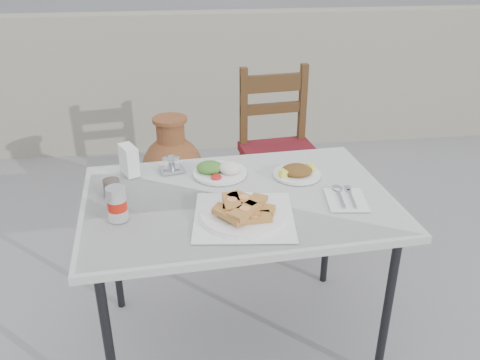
{
  "coord_description": "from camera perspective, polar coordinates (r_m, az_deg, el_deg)",
  "views": [
    {
      "loc": [
        -0.24,
        -1.97,
        1.83
      ],
      "look_at": [
        0.01,
        -0.01,
        0.85
      ],
      "focal_mm": 38.0,
      "sensor_mm": 36.0,
      "label": 1
    }
  ],
  "objects": [
    {
      "name": "chair",
      "position": [
        3.29,
        4.44,
        3.37
      ],
      "size": [
        0.52,
        0.52,
        1.06
      ],
      "rotation": [
        0.0,
        0.0,
        0.11
      ],
      "color": "#37210F",
      "rests_on": "ground"
    },
    {
      "name": "soda_can",
      "position": [
        2.03,
        -13.65,
        -2.59
      ],
      "size": [
        0.08,
        0.08,
        0.14
      ],
      "color": "silver",
      "rests_on": "cafe_table"
    },
    {
      "name": "pide_plate",
      "position": [
        2.01,
        0.43,
        -3.27
      ],
      "size": [
        0.44,
        0.44,
        0.08
      ],
      "rotation": [
        0.0,
        0.0,
        -0.12
      ],
      "color": "silver",
      "rests_on": "cafe_table"
    },
    {
      "name": "salad_chopped_plate",
      "position": [
        2.37,
        6.41,
        0.93
      ],
      "size": [
        0.22,
        0.22,
        0.05
      ],
      "color": "white",
      "rests_on": "cafe_table"
    },
    {
      "name": "ground",
      "position": [
        2.7,
        -0.28,
        -16.36
      ],
      "size": [
        80.0,
        80.0,
        0.0
      ],
      "primitive_type": "plane",
      "color": "slate",
      "rests_on": "ground"
    },
    {
      "name": "condiment_caddy",
      "position": [
        2.41,
        -7.69,
        1.58
      ],
      "size": [
        0.12,
        0.11,
        0.08
      ],
      "rotation": [
        0.0,
        0.0,
        0.23
      ],
      "color": "silver",
      "rests_on": "cafe_table"
    },
    {
      "name": "napkin_holder",
      "position": [
        2.41,
        -12.35,
        2.2
      ],
      "size": [
        0.1,
        0.13,
        0.14
      ],
      "rotation": [
        0.0,
        0.0,
        0.43
      ],
      "color": "silver",
      "rests_on": "cafe_table"
    },
    {
      "name": "cutlery_napkin",
      "position": [
        2.21,
        11.7,
        -1.93
      ],
      "size": [
        0.19,
        0.24,
        0.02
      ],
      "rotation": [
        0.0,
        0.0,
        -0.13
      ],
      "color": "silver",
      "rests_on": "cafe_table"
    },
    {
      "name": "back_wall",
      "position": [
        4.64,
        -4.16,
        10.94
      ],
      "size": [
        6.0,
        0.25,
        1.2
      ],
      "primitive_type": "cube",
      "color": "gray",
      "rests_on": "ground"
    },
    {
      "name": "cola_glass",
      "position": [
        2.24,
        -14.25,
        -0.43
      ],
      "size": [
        0.08,
        0.08,
        0.12
      ],
      "color": "white",
      "rests_on": "cafe_table"
    },
    {
      "name": "salad_rice_plate",
      "position": [
        2.37,
        -2.36,
        1.17
      ],
      "size": [
        0.25,
        0.25,
        0.06
      ],
      "color": "white",
      "rests_on": "cafe_table"
    },
    {
      "name": "terracotta_urn",
      "position": [
        3.43,
        -7.51,
        0.6
      ],
      "size": [
        0.43,
        0.43,
        0.75
      ],
      "color": "brown",
      "rests_on": "ground"
    },
    {
      "name": "cafe_table",
      "position": [
        2.2,
        -0.25,
        -3.14
      ],
      "size": [
        1.37,
        0.98,
        0.8
      ],
      "rotation": [
        0.0,
        0.0,
        0.07
      ],
      "color": "black",
      "rests_on": "ground"
    }
  ]
}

